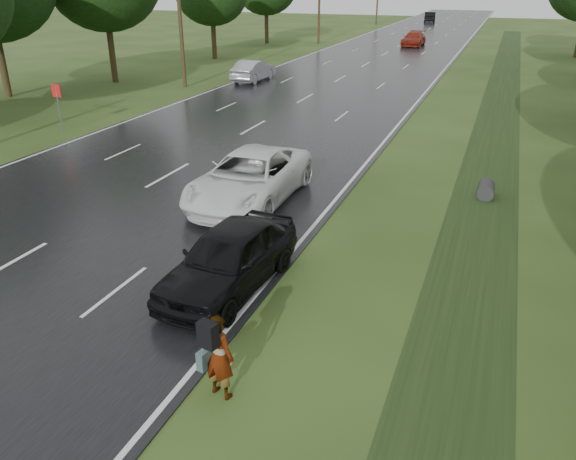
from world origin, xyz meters
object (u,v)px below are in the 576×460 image
(road_sign, at_px, (57,98))
(white_pickup, at_px, (250,177))
(silver_sedan, at_px, (253,71))
(pedestrian, at_px, (218,355))
(dark_sedan, at_px, (229,258))

(road_sign, xyz_separation_m, white_pickup, (12.57, -5.36, -0.77))
(road_sign, bearing_deg, silver_sedan, 80.23)
(road_sign, height_order, pedestrian, road_sign)
(white_pickup, xyz_separation_m, dark_sedan, (1.93, -5.46, -0.05))
(road_sign, distance_m, pedestrian, 21.53)
(road_sign, relative_size, silver_sedan, 0.51)
(road_sign, distance_m, dark_sedan, 18.11)
(dark_sedan, bearing_deg, white_pickup, 114.05)
(pedestrian, relative_size, dark_sedan, 0.37)
(road_sign, xyz_separation_m, silver_sedan, (2.87, 16.68, -0.85))
(white_pickup, relative_size, silver_sedan, 1.31)
(road_sign, relative_size, dark_sedan, 0.50)
(silver_sedan, bearing_deg, road_sign, 81.51)
(silver_sedan, bearing_deg, pedestrian, 114.25)
(pedestrian, distance_m, white_pickup, 9.64)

